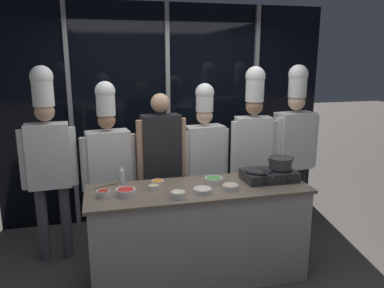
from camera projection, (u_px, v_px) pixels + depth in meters
The scene contains 22 objects.
ground_plane at pixel (198, 276), 3.61m from camera, with size 24.00×24.00×0.00m, color #47423D.
window_wall_back at pixel (168, 114), 4.76m from camera, with size 4.13×0.09×2.70m.
demo_counter at pixel (198, 233), 3.51m from camera, with size 2.02×0.67×0.90m.
portable_stove at pixel (269, 175), 3.60m from camera, with size 0.50×0.33×0.11m.
frying_pan at pixel (258, 169), 3.55m from camera, with size 0.27×0.46×0.04m.
stock_pot at pixel (281, 163), 3.60m from camera, with size 0.25×0.23×0.11m.
squeeze_bottle_clear at pixel (122, 175), 3.49m from camera, with size 0.05×0.05×0.17m.
prep_bowl_carrots at pixel (158, 182), 3.46m from camera, with size 0.12×0.12×0.05m.
prep_bowl_scallions at pixel (214, 180), 3.52m from camera, with size 0.17×0.17×0.05m.
prep_bowl_chicken at pixel (230, 187), 3.34m from camera, with size 0.14×0.14×0.05m.
prep_bowl_chili_flakes at pixel (103, 193), 3.17m from camera, with size 0.12×0.12×0.06m.
prep_bowl_bell_pepper at pixel (126, 192), 3.21m from camera, with size 0.17×0.17×0.06m.
prep_bowl_onion at pixel (202, 190), 3.27m from camera, with size 0.16×0.16×0.04m.
prep_bowl_ginger at pixel (153, 187), 3.35m from camera, with size 0.09×0.09×0.04m.
prep_bowl_noodles at pixel (178, 194), 3.15m from camera, with size 0.12×0.12×0.06m.
serving_spoon_slotted at pixel (110, 184), 3.47m from camera, with size 0.21×0.13×0.02m.
chef_head at pixel (48, 152), 3.67m from camera, with size 0.54×0.24×1.99m.
chef_sous at pixel (109, 160), 3.82m from camera, with size 0.56×0.28×1.83m.
person_guest at pixel (161, 157), 3.91m from camera, with size 0.52×0.24×1.70m.
chef_line at pixel (204, 153), 4.10m from camera, with size 0.55×0.27×1.79m.
chef_pastry at pixel (253, 141), 4.13m from camera, with size 0.51×0.25×1.97m.
chef_apprentice at pixel (294, 139), 4.28m from camera, with size 0.57×0.28×1.98m.
Camera 1 is at (-0.83, -3.11, 2.07)m, focal length 35.00 mm.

